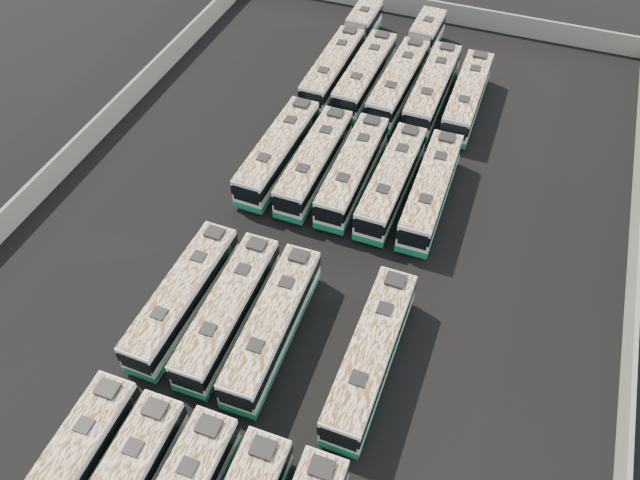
{
  "coord_description": "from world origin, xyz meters",
  "views": [
    {
      "loc": [
        11.46,
        -28.57,
        35.14
      ],
      "look_at": [
        0.74,
        -0.38,
        1.6
      ],
      "focal_mm": 35.0,
      "sensor_mm": 36.0,
      "label": 1
    }
  ],
  "objects_px": {
    "bus_midback_right": "(391,181)",
    "bus_back_right": "(432,89)",
    "bus_midback_center": "(353,170)",
    "bus_back_far_left": "(344,53)",
    "bus_midback_far_right": "(431,190)",
    "bus_midfront_far_left": "(183,297)",
    "bus_midfront_center": "(273,325)",
    "bus_midback_left": "(315,162)",
    "bus_midfront_left": "(228,311)",
    "bus_back_center": "(408,65)",
    "bus_back_left": "(365,75)",
    "bus_midfront_far_right": "(371,355)",
    "bus_front_far_left": "(64,479)",
    "bus_back_far_right": "(467,97)",
    "bus_midback_far_left": "(278,152)"
  },
  "relations": [
    {
      "from": "bus_midfront_left",
      "to": "bus_midback_far_left",
      "type": "bearing_deg",
      "value": 101.06
    },
    {
      "from": "bus_midback_center",
      "to": "bus_back_far_left",
      "type": "xyz_separation_m",
      "value": [
        -6.49,
        16.25,
        -0.02
      ]
    },
    {
      "from": "bus_midfront_left",
      "to": "bus_midback_far_right",
      "type": "height_order",
      "value": "bus_midback_far_right"
    },
    {
      "from": "bus_midfront_far_left",
      "to": "bus_midback_far_right",
      "type": "height_order",
      "value": "bus_midback_far_right"
    },
    {
      "from": "bus_midfront_center",
      "to": "bus_midback_right",
      "type": "height_order",
      "value": "same"
    },
    {
      "from": "bus_midfront_far_left",
      "to": "bus_back_center",
      "type": "bearing_deg",
      "value": 79.22
    },
    {
      "from": "bus_front_far_left",
      "to": "bus_midback_left",
      "type": "bearing_deg",
      "value": 82.88
    },
    {
      "from": "bus_midback_center",
      "to": "bus_back_far_right",
      "type": "distance_m",
      "value": 14.76
    },
    {
      "from": "bus_back_center",
      "to": "bus_back_far_right",
      "type": "xyz_separation_m",
      "value": [
        6.39,
        -2.99,
        -0.04
      ]
    },
    {
      "from": "bus_back_left",
      "to": "bus_back_right",
      "type": "height_order",
      "value": "bus_back_right"
    },
    {
      "from": "bus_back_right",
      "to": "bus_midback_far_right",
      "type": "bearing_deg",
      "value": -76.22
    },
    {
      "from": "bus_midfront_left",
      "to": "bus_front_far_left",
      "type": "bearing_deg",
      "value": -104.97
    },
    {
      "from": "bus_midback_far_right",
      "to": "bus_back_far_right",
      "type": "height_order",
      "value": "bus_midback_far_right"
    },
    {
      "from": "bus_midback_left",
      "to": "bus_midback_far_right",
      "type": "relative_size",
      "value": 0.99
    },
    {
      "from": "bus_midback_center",
      "to": "bus_front_far_left",
      "type": "bearing_deg",
      "value": -103.07
    },
    {
      "from": "bus_back_center",
      "to": "bus_back_right",
      "type": "xyz_separation_m",
      "value": [
        3.13,
        -3.07,
        0.02
      ]
    },
    {
      "from": "bus_midback_right",
      "to": "bus_midfront_left",
      "type": "bearing_deg",
      "value": -111.65
    },
    {
      "from": "bus_midback_right",
      "to": "bus_midback_far_left",
      "type": "bearing_deg",
      "value": -179.86
    },
    {
      "from": "bus_midback_far_right",
      "to": "bus_back_left",
      "type": "relative_size",
      "value": 0.99
    },
    {
      "from": "bus_midfront_far_left",
      "to": "bus_midfront_far_right",
      "type": "distance_m",
      "value": 13.12
    },
    {
      "from": "bus_midback_right",
      "to": "bus_back_right",
      "type": "distance_m",
      "value": 13.28
    },
    {
      "from": "bus_midback_center",
      "to": "bus_back_far_left",
      "type": "height_order",
      "value": "bus_midback_center"
    },
    {
      "from": "bus_midback_left",
      "to": "bus_midback_center",
      "type": "relative_size",
      "value": 1.0
    },
    {
      "from": "bus_back_far_left",
      "to": "bus_back_far_right",
      "type": "relative_size",
      "value": 1.54
    },
    {
      "from": "bus_midback_right",
      "to": "bus_midback_far_right",
      "type": "distance_m",
      "value": 3.17
    },
    {
      "from": "bus_midback_far_left",
      "to": "bus_midfront_far_right",
      "type": "bearing_deg",
      "value": -49.12
    },
    {
      "from": "bus_back_center",
      "to": "bus_front_far_left",
      "type": "bearing_deg",
      "value": -96.88
    },
    {
      "from": "bus_midfront_left",
      "to": "bus_midback_right",
      "type": "relative_size",
      "value": 0.99
    },
    {
      "from": "bus_midback_far_right",
      "to": "bus_back_far_left",
      "type": "xyz_separation_m",
      "value": [
        -12.92,
        16.28,
        -0.03
      ]
    },
    {
      "from": "bus_midback_left",
      "to": "bus_back_far_left",
      "type": "bearing_deg",
      "value": 101.49
    },
    {
      "from": "bus_midfront_center",
      "to": "bus_back_right",
      "type": "distance_m",
      "value": 29.29
    },
    {
      "from": "bus_back_far_left",
      "to": "bus_midback_right",
      "type": "bearing_deg",
      "value": -59.0
    },
    {
      "from": "bus_midback_far_left",
      "to": "bus_back_center",
      "type": "height_order",
      "value": "bus_back_center"
    },
    {
      "from": "bus_back_far_left",
      "to": "bus_back_left",
      "type": "xyz_separation_m",
      "value": [
        3.19,
        -2.99,
        0.04
      ]
    },
    {
      "from": "bus_midfront_left",
      "to": "bus_midfront_center",
      "type": "xyz_separation_m",
      "value": [
        3.19,
        -0.01,
        0.01
      ]
    },
    {
      "from": "bus_midfront_center",
      "to": "bus_back_right",
      "type": "xyz_separation_m",
      "value": [
        3.25,
        29.11,
        0.06
      ]
    },
    {
      "from": "bus_midback_right",
      "to": "bus_midback_left",
      "type": "bearing_deg",
      "value": -179.54
    },
    {
      "from": "bus_midfront_far_right",
      "to": "bus_back_right",
      "type": "height_order",
      "value": "bus_back_right"
    },
    {
      "from": "bus_back_right",
      "to": "bus_midback_right",
      "type": "bearing_deg",
      "value": -89.71
    },
    {
      "from": "bus_midfront_far_right",
      "to": "bus_back_center",
      "type": "distance_m",
      "value": 32.72
    },
    {
      "from": "bus_back_center",
      "to": "bus_back_far_right",
      "type": "distance_m",
      "value": 7.06
    },
    {
      "from": "bus_back_left",
      "to": "bus_midback_far_right",
      "type": "bearing_deg",
      "value": -52.96
    },
    {
      "from": "bus_midback_far_right",
      "to": "bus_back_right",
      "type": "height_order",
      "value": "bus_back_right"
    },
    {
      "from": "bus_midfront_left",
      "to": "bus_midfront_far_right",
      "type": "height_order",
      "value": "bus_midfront_far_right"
    },
    {
      "from": "bus_midfront_left",
      "to": "bus_midback_left",
      "type": "height_order",
      "value": "bus_midback_left"
    },
    {
      "from": "bus_midfront_far_left",
      "to": "bus_back_right",
      "type": "distance_m",
      "value": 30.73
    },
    {
      "from": "bus_midback_far_left",
      "to": "bus_midback_left",
      "type": "distance_m",
      "value": 3.25
    },
    {
      "from": "bus_midfront_far_left",
      "to": "bus_midfront_center",
      "type": "relative_size",
      "value": 0.99
    },
    {
      "from": "bus_midfront_far_right",
      "to": "bus_back_left",
      "type": "bearing_deg",
      "value": 108.7
    },
    {
      "from": "bus_midfront_center",
      "to": "bus_midback_right",
      "type": "relative_size",
      "value": 1.0
    }
  ]
}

